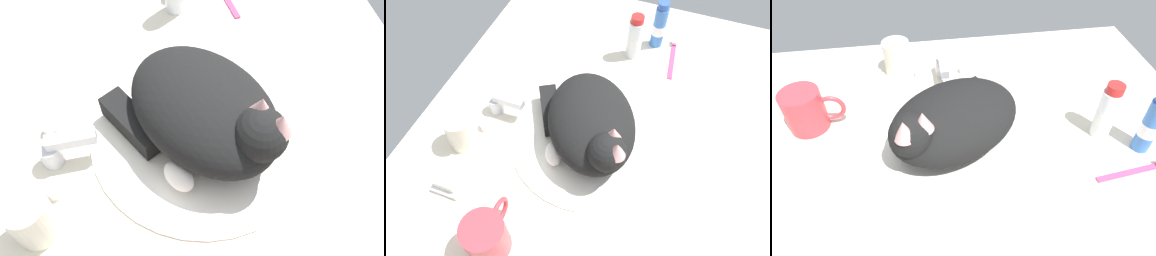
# 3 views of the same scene
# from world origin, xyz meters

# --- Properties ---
(ground_plane) EXTENTS (1.10, 0.83, 0.03)m
(ground_plane) POSITION_xyz_m (0.00, 0.00, -0.01)
(ground_plane) COLOR silver
(sink_basin) EXTENTS (0.37, 0.37, 0.01)m
(sink_basin) POSITION_xyz_m (0.00, 0.00, 0.00)
(sink_basin) COLOR white
(sink_basin) RESTS_ON ground_plane
(faucet) EXTENTS (0.14, 0.09, 0.06)m
(faucet) POSITION_xyz_m (0.00, 0.23, 0.03)
(faucet) COLOR silver
(faucet) RESTS_ON ground_plane
(cat) EXTENTS (0.33, 0.31, 0.14)m
(cat) POSITION_xyz_m (-0.01, -0.00, 0.07)
(cat) COLOR black
(cat) RESTS_ON sink_basin
(coffee_mug) EXTENTS (0.13, 0.08, 0.09)m
(coffee_mug) POSITION_xyz_m (-0.30, 0.10, 0.05)
(coffee_mug) COLOR #C63842
(coffee_mug) RESTS_ON ground_plane
(rinse_cup) EXTENTS (0.07, 0.07, 0.09)m
(rinse_cup) POSITION_xyz_m (-0.11, 0.27, 0.04)
(rinse_cup) COLOR silver
(rinse_cup) RESTS_ON ground_plane
(soap_dish) EXTENTS (0.09, 0.06, 0.01)m
(soap_dish) POSITION_xyz_m (-0.20, 0.24, 0.01)
(soap_dish) COLOR white
(soap_dish) RESTS_ON ground_plane
(soap_bar) EXTENTS (0.07, 0.05, 0.02)m
(soap_bar) POSITION_xyz_m (-0.20, 0.24, 0.02)
(soap_bar) COLOR silver
(soap_bar) RESTS_ON soap_dish
(toothpaste_bottle) EXTENTS (0.04, 0.04, 0.13)m
(toothpaste_bottle) POSITION_xyz_m (0.31, -0.02, 0.06)
(toothpaste_bottle) COLOR white
(toothpaste_bottle) RESTS_ON ground_plane
(mouthwash_bottle) EXTENTS (0.04, 0.04, 0.14)m
(mouthwash_bottle) POSITION_xyz_m (0.37, -0.07, 0.06)
(mouthwash_bottle) COLOR #3870C6
(mouthwash_bottle) RESTS_ON ground_plane
(toothbrush) EXTENTS (0.15, 0.03, 0.02)m
(toothbrush) POSITION_xyz_m (0.34, -0.12, 0.01)
(toothbrush) COLOR #D83F72
(toothbrush) RESTS_ON ground_plane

